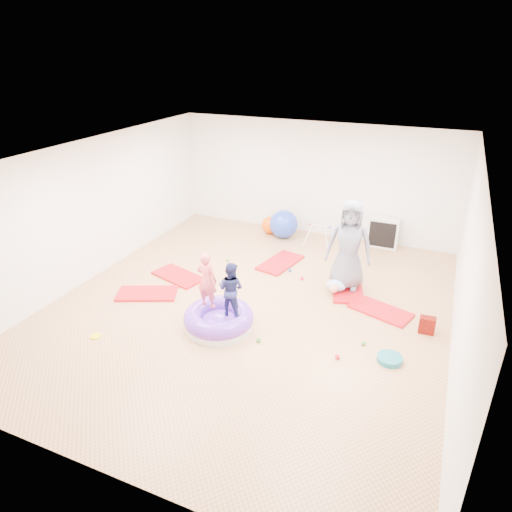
% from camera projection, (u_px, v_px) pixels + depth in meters
% --- Properties ---
extents(room, '(7.01, 8.01, 2.81)m').
position_uv_depth(room, '(249.00, 237.00, 7.93)').
color(room, tan).
rests_on(room, ground).
extents(gym_mat_front_left, '(1.28, 0.99, 0.05)m').
position_uv_depth(gym_mat_front_left, '(147.00, 294.00, 8.89)').
color(gym_mat_front_left, red).
rests_on(gym_mat_front_left, ground).
extents(gym_mat_mid_left, '(1.23, 0.86, 0.05)m').
position_uv_depth(gym_mat_mid_left, '(178.00, 276.00, 9.56)').
color(gym_mat_mid_left, red).
rests_on(gym_mat_mid_left, ground).
extents(gym_mat_center_back, '(0.81, 1.26, 0.05)m').
position_uv_depth(gym_mat_center_back, '(280.00, 263.00, 10.14)').
color(gym_mat_center_back, red).
rests_on(gym_mat_center_back, ground).
extents(gym_mat_right, '(1.20, 0.85, 0.05)m').
position_uv_depth(gym_mat_right, '(380.00, 311.00, 8.33)').
color(gym_mat_right, red).
rests_on(gym_mat_right, ground).
extents(gym_mat_rear_right, '(0.90, 1.30, 0.05)m').
position_uv_depth(gym_mat_rear_right, '(347.00, 288.00, 9.08)').
color(gym_mat_rear_right, red).
rests_on(gym_mat_rear_right, ground).
extents(inflatable_cushion, '(1.21, 1.21, 0.38)m').
position_uv_depth(inflatable_cushion, '(219.00, 320.00, 7.83)').
color(inflatable_cushion, silver).
rests_on(inflatable_cushion, ground).
extents(child_pink, '(0.38, 0.26, 1.02)m').
position_uv_depth(child_pink, '(207.00, 278.00, 7.71)').
color(child_pink, '#EA545F').
rests_on(child_pink, inflatable_cushion).
extents(child_navy, '(0.48, 0.39, 0.95)m').
position_uv_depth(child_navy, '(231.00, 286.00, 7.49)').
color(child_navy, navy).
rests_on(child_navy, inflatable_cushion).
extents(adult_caregiver, '(0.94, 0.67, 1.79)m').
position_uv_depth(adult_caregiver, '(349.00, 245.00, 8.74)').
color(adult_caregiver, slate).
rests_on(adult_caregiver, gym_mat_rear_right).
extents(infant, '(0.38, 0.39, 0.23)m').
position_uv_depth(infant, '(335.00, 286.00, 8.87)').
color(infant, '#A5C0F3').
rests_on(infant, gym_mat_rear_right).
extents(ball_pit_balls, '(3.51, 2.68, 0.08)m').
position_uv_depth(ball_pit_balls, '(298.00, 301.00, 8.59)').
color(ball_pit_balls, green).
rests_on(ball_pit_balls, ground).
extents(exercise_ball_blue, '(0.71, 0.71, 0.71)m').
position_uv_depth(exercise_ball_blue, '(284.00, 224.00, 11.39)').
color(exercise_ball_blue, '#203DBD').
rests_on(exercise_ball_blue, ground).
extents(exercise_ball_orange, '(0.44, 0.44, 0.44)m').
position_uv_depth(exercise_ball_orange, '(270.00, 225.00, 11.69)').
color(exercise_ball_orange, '#E84E04').
rests_on(exercise_ball_orange, ground).
extents(infant_play_gym, '(0.66, 0.63, 0.51)m').
position_uv_depth(infant_play_gym, '(319.00, 232.00, 10.97)').
color(infant_play_gym, silver).
rests_on(infant_play_gym, ground).
extents(cube_shelf, '(0.71, 0.35, 0.71)m').
position_uv_depth(cube_shelf, '(383.00, 232.00, 10.88)').
color(cube_shelf, silver).
rests_on(cube_shelf, ground).
extents(balance_disc, '(0.39, 0.39, 0.09)m').
position_uv_depth(balance_disc, '(390.00, 359.00, 7.02)').
color(balance_disc, '#1A6A7D').
rests_on(balance_disc, ground).
extents(backpack, '(0.27, 0.17, 0.30)m').
position_uv_depth(backpack, '(427.00, 325.00, 7.67)').
color(backpack, '#A20E05').
rests_on(backpack, ground).
extents(yellow_toy, '(0.18, 0.18, 0.03)m').
position_uv_depth(yellow_toy, '(96.00, 336.00, 7.61)').
color(yellow_toy, '#F8DF04').
rests_on(yellow_toy, ground).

